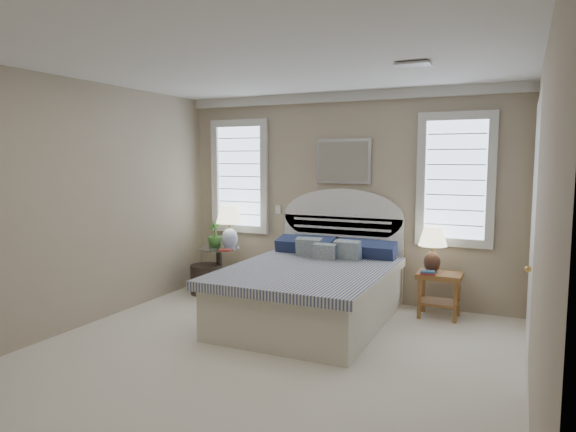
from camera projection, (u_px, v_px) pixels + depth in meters
The scene contains 21 objects.
floor at pixel (253, 365), 4.61m from camera, with size 4.50×5.00×0.01m, color beige.
ceiling at pixel (251, 57), 4.32m from camera, with size 4.50×5.00×0.01m, color silver.
wall_back at pixel (344, 197), 6.72m from camera, with size 4.50×0.02×2.70m, color tan.
wall_left at pixel (64, 206), 5.40m from camera, with size 0.02×5.00×2.70m, color tan.
wall_right at pixel (539, 231), 3.53m from camera, with size 0.02×5.00×2.70m, color tan.
crown_molding at pixel (344, 97), 6.55m from camera, with size 4.50×0.08×0.12m, color silver.
hvac_vent at pixel (413, 64), 4.54m from camera, with size 0.30×0.20×0.02m, color #B2B2B2.
switch_plate at pixel (278, 209), 7.13m from camera, with size 0.08×0.01×0.12m, color silver.
window_left at pixel (240, 176), 7.32m from camera, with size 0.90×0.06×1.60m, color #AABDD7.
window_right at pixel (456, 180), 6.10m from camera, with size 0.90×0.06×1.60m, color #AABDD7.
painting at pixel (343, 161), 6.64m from camera, with size 0.74×0.04×0.58m, color silver.
closet_door at pixel (532, 231), 4.64m from camera, with size 0.02×1.80×2.40m, color white.
bed at pixel (314, 287), 5.89m from camera, with size 1.72×2.28×1.47m.
side_table_left at pixel (219, 265), 7.11m from camera, with size 0.56×0.56×0.63m.
nightstand_right at pixel (439, 285), 5.97m from camera, with size 0.50×0.40×0.53m.
floor_pot at pixel (207, 279), 7.06m from camera, with size 0.44×0.44×0.40m, color black.
lamp_left at pixel (229, 222), 7.03m from camera, with size 0.44×0.44×0.59m.
lamp_right at pixel (433, 244), 5.98m from camera, with size 0.38×0.38×0.54m.
potted_plant at pixel (215, 234), 7.11m from camera, with size 0.20×0.20×0.36m, color #3C7830.
books_left at pixel (225, 250), 6.82m from camera, with size 0.19×0.17×0.02m.
books_right at pixel (428, 273), 5.87m from camera, with size 0.17×0.13×0.04m.
Camera 1 is at (2.14, -3.90, 1.84)m, focal length 32.00 mm.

